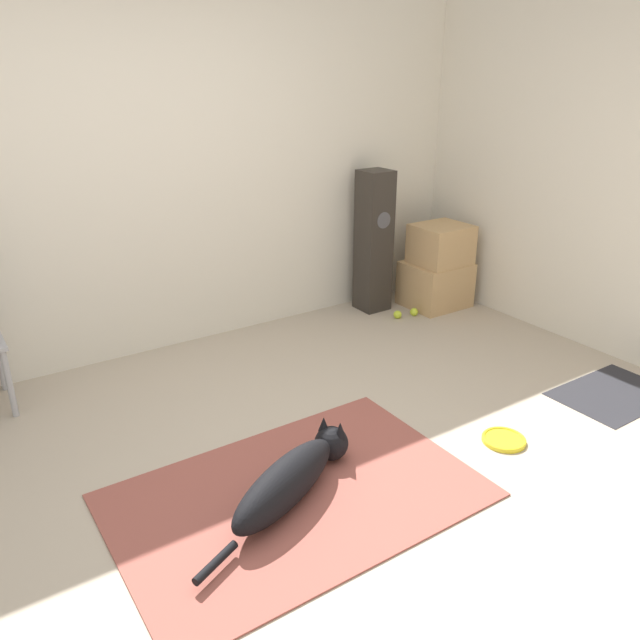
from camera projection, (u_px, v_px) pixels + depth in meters
ground_plane at (323, 498)px, 2.95m from camera, size 12.00×12.00×0.00m
wall_back at (145, 168)px, 4.09m from camera, size 8.00×0.06×2.55m
area_rug at (297, 495)px, 2.97m from camera, size 1.70×1.13×0.01m
dog at (292, 477)px, 2.91m from camera, size 1.04×0.55×0.23m
frisbee at (504, 439)px, 3.40m from camera, size 0.24×0.24×0.03m
cardboard_box_lower at (435, 284)px, 5.27m from camera, size 0.50×0.44×0.37m
cardboard_box_upper at (441, 244)px, 5.13m from camera, size 0.43×0.39×0.32m
floor_speaker at (374, 242)px, 5.05m from camera, size 0.24×0.24×1.15m
tennis_ball_by_boxes at (414, 312)px, 5.09m from camera, size 0.07×0.07×0.07m
tennis_ball_near_speaker at (398, 315)px, 5.04m from camera, size 0.07×0.07×0.07m
door_mat at (614, 394)px, 3.89m from camera, size 0.74×0.50×0.01m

